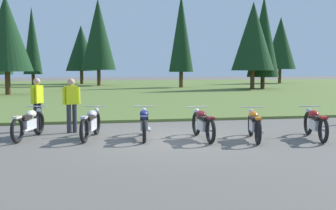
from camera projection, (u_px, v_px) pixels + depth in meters
The scene contains 11 objects.
ground_plane at pixel (172, 139), 11.84m from camera, with size 140.00×140.00×0.00m, color #605B54.
grass_moorland at pixel (114, 89), 36.90m from camera, with size 80.00×44.00×0.10m, color #5B7033.
forest_treeline at pixel (116, 40), 39.91m from camera, with size 38.74×23.52×8.81m.
motorcycle_cream at pixel (29, 123), 11.81m from camera, with size 0.83×2.04×0.88m.
motorcycle_silver at pixel (91, 123), 11.83m from camera, with size 0.77×2.06×0.88m.
motorcycle_navy at pixel (144, 123), 11.86m from camera, with size 0.62×2.10×0.88m.
motorcycle_maroon at pixel (203, 124), 11.70m from camera, with size 0.62×2.10×0.88m.
motorcycle_orange at pixel (254, 124), 11.59m from camera, with size 0.77×2.06×0.88m.
motorcycle_red at pixel (315, 123), 11.80m from camera, with size 0.74×2.07×0.88m.
rider_checking_bike at pixel (37, 101), 13.22m from camera, with size 0.37×0.49×1.67m.
rider_near_row_end at pixel (72, 102), 12.82m from camera, with size 0.52×0.33×1.67m.
Camera 1 is at (-2.32, -11.48, 2.03)m, focal length 44.96 mm.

